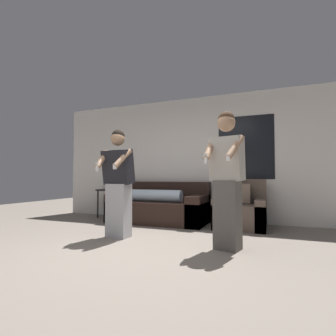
{
  "coord_description": "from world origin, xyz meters",
  "views": [
    {
      "loc": [
        1.69,
        -2.8,
        0.92
      ],
      "look_at": [
        0.31,
        0.71,
        1.07
      ],
      "focal_mm": 28.0,
      "sensor_mm": 36.0,
      "label": 1
    }
  ],
  "objects_px": {
    "person_right": "(227,177)",
    "side_table": "(109,194)",
    "couch": "(159,208)",
    "person_left": "(118,183)",
    "armchair": "(240,211)"
  },
  "relations": [
    {
      "from": "armchair",
      "to": "side_table",
      "type": "height_order",
      "value": "armchair"
    },
    {
      "from": "person_right",
      "to": "side_table",
      "type": "bearing_deg",
      "value": 148.97
    },
    {
      "from": "side_table",
      "to": "couch",
      "type": "bearing_deg",
      "value": -9.34
    },
    {
      "from": "person_left",
      "to": "couch",
      "type": "bearing_deg",
      "value": 88.67
    },
    {
      "from": "armchair",
      "to": "side_table",
      "type": "distance_m",
      "value": 3.07
    },
    {
      "from": "person_left",
      "to": "person_right",
      "type": "distance_m",
      "value": 1.7
    },
    {
      "from": "armchair",
      "to": "person_left",
      "type": "distance_m",
      "value": 2.33
    },
    {
      "from": "armchair",
      "to": "person_left",
      "type": "bearing_deg",
      "value": -138.18
    },
    {
      "from": "armchair",
      "to": "side_table",
      "type": "xyz_separation_m",
      "value": [
        -3.05,
        0.24,
        0.24
      ]
    },
    {
      "from": "couch",
      "to": "armchair",
      "type": "height_order",
      "value": "armchair"
    },
    {
      "from": "couch",
      "to": "person_right",
      "type": "height_order",
      "value": "person_right"
    },
    {
      "from": "couch",
      "to": "armchair",
      "type": "relative_size",
      "value": 2.22
    },
    {
      "from": "armchair",
      "to": "person_left",
      "type": "height_order",
      "value": "person_left"
    },
    {
      "from": "couch",
      "to": "person_left",
      "type": "relative_size",
      "value": 1.2
    },
    {
      "from": "couch",
      "to": "person_right",
      "type": "distance_m",
      "value": 2.4
    }
  ]
}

